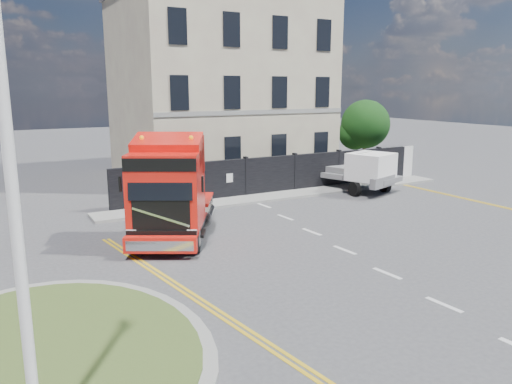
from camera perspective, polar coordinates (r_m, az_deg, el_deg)
ground at (r=16.52m, az=1.14°, el=-7.85°), size 120.00×120.00×0.00m
traffic_island at (r=11.84m, az=-22.56°, el=-16.76°), size 6.80×6.80×0.17m
hoarding_fence at (r=27.04m, az=3.62°, el=2.10°), size 18.80×0.25×2.00m
georgian_building at (r=32.99m, az=-4.27°, el=12.17°), size 12.30×10.30×12.80m
tree at (r=33.93m, az=12.11°, el=7.33°), size 3.20×3.20×4.80m
pavement_far at (r=26.19m, az=3.63°, el=-0.32°), size 20.00×1.60×0.12m
truck at (r=18.45m, az=-9.77°, el=-0.37°), size 5.18×6.76×3.84m
flatbed_pickup at (r=27.51m, az=12.10°, el=2.41°), size 3.68×5.75×2.20m
lamppost_island at (r=7.63m, az=-25.93°, el=-1.47°), size 0.24×0.47×7.63m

